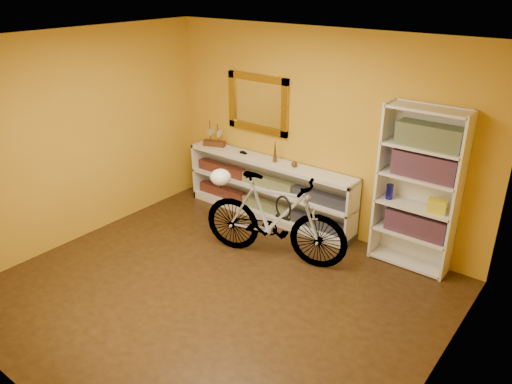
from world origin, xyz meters
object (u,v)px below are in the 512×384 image
Objects in this scene: console_unit at (269,189)px; helmet at (221,177)px; bicycle at (274,218)px; bookcase at (417,190)px.

console_unit is 10.14× the size of helmet.
bicycle is at bearing 14.48° from helmet.
bicycle is (0.70, -0.84, 0.11)m from console_unit.
console_unit is 1.37× the size of bookcase.
console_unit is at bearing 25.20° from bicycle.
bookcase is at bearing 27.32° from helmet.
bicycle is 7.08× the size of helmet.
bookcase is 7.41× the size of helmet.
console_unit is 1.43× the size of bicycle.
helmet is (-0.67, -0.17, 0.41)m from bicycle.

